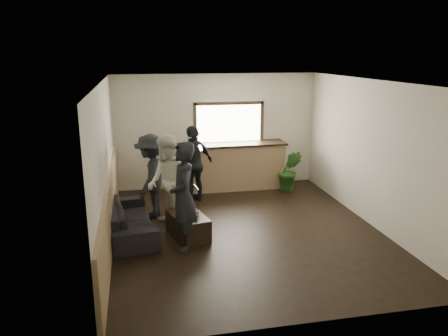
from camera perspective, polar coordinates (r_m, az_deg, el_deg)
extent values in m
cube|color=black|center=(8.41, 2.83, -8.18)|extent=(5.00, 6.00, 0.01)
cube|color=silver|center=(7.75, 3.10, 11.22)|extent=(5.00, 6.00, 0.01)
cube|color=beige|center=(10.83, -1.00, 4.83)|extent=(5.00, 0.01, 2.80)
cube|color=beige|center=(5.25, 11.18, -6.58)|extent=(5.00, 0.01, 2.80)
cube|color=beige|center=(7.74, -15.26, 0.20)|extent=(0.01, 6.00, 2.80)
cube|color=beige|center=(8.91, 18.73, 1.83)|extent=(0.01, 6.00, 2.80)
cube|color=tan|center=(7.99, -14.63, -5.69)|extent=(0.06, 5.90, 1.10)
cube|color=#9E7B56|center=(10.77, 0.90, 0.13)|extent=(2.60, 0.60, 1.10)
cube|color=black|center=(10.64, 0.91, 3.13)|extent=(2.70, 0.68, 0.05)
cube|color=white|center=(10.82, 0.60, 5.89)|extent=(1.60, 0.06, 0.90)
cube|color=#3F3326|center=(10.73, 0.64, 8.45)|extent=(1.72, 0.08, 0.08)
cube|color=#3F3326|center=(10.65, -3.81, 5.71)|extent=(0.08, 0.08, 1.06)
cube|color=#3F3326|center=(11.00, 4.94, 5.98)|extent=(0.08, 0.08, 1.06)
imported|color=black|center=(8.35, -12.21, -6.54)|extent=(1.00, 2.07, 0.58)
cube|color=black|center=(8.09, -4.75, -7.51)|extent=(0.76, 1.07, 0.43)
imported|color=silver|center=(8.10, -5.44, -5.49)|extent=(0.17, 0.17, 0.10)
imported|color=silver|center=(7.96, -3.50, -5.90)|extent=(0.10, 0.10, 0.08)
imported|color=#2D6623|center=(10.76, 8.59, -0.31)|extent=(0.66, 0.59, 1.00)
imported|color=black|center=(7.41, -5.34, -3.73)|extent=(0.47, 0.69, 1.87)
cube|color=black|center=(7.38, -3.67, -2.43)|extent=(0.09, 0.07, 0.12)
cube|color=white|center=(7.37, -3.66, -2.41)|extent=(0.08, 0.07, 0.11)
imported|color=white|center=(8.31, -7.39, -1.92)|extent=(0.88, 1.02, 1.82)
cube|color=black|center=(8.36, -5.97, -1.27)|extent=(0.11, 0.09, 0.12)
cube|color=white|center=(8.35, -5.97, -1.26)|extent=(0.09, 0.08, 0.11)
imported|color=black|center=(8.94, -9.51, -1.10)|extent=(0.96, 1.26, 1.73)
cube|color=black|center=(8.82, -8.19, 0.26)|extent=(0.11, 0.10, 0.12)
cube|color=white|center=(8.81, -8.19, 0.27)|extent=(0.09, 0.08, 0.11)
imported|color=black|center=(9.78, -3.93, 0.51)|extent=(1.09, 0.91, 1.74)
cube|color=black|center=(9.52, -3.11, 2.62)|extent=(0.11, 0.12, 0.12)
cube|color=white|center=(9.51, -3.10, 2.64)|extent=(0.10, 0.10, 0.11)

